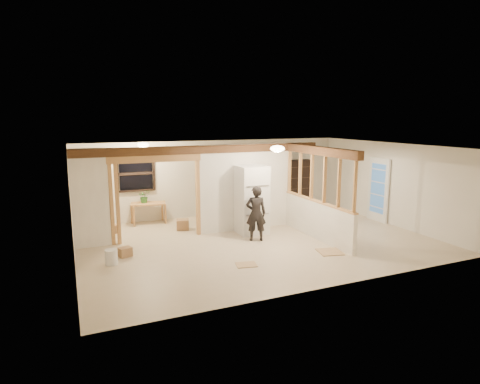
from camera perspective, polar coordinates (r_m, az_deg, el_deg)
name	(u,v)px	position (r m, az deg, el deg)	size (l,w,h in m)	color
floor	(257,241)	(10.79, 2.43, -6.96)	(9.00, 6.50, 0.01)	#C5AF93
ceiling	(258,147)	(10.32, 2.54, 6.44)	(9.00, 6.50, 0.01)	white
wall_back	(215,178)	(13.44, -3.54, 2.00)	(9.00, 0.01, 2.50)	silver
wall_front	(332,225)	(7.76, 12.99, -4.54)	(9.00, 0.01, 2.50)	silver
wall_left	(71,210)	(9.48, -22.87, -2.39)	(0.01, 6.50, 2.50)	silver
wall_right	(390,184)	(13.06, 20.58, 1.10)	(0.01, 6.50, 2.50)	silver
partition_left_stub	(90,199)	(10.66, -20.54, -0.88)	(0.90, 0.12, 2.50)	white
partition_center	(246,187)	(11.64, 0.81, 0.70)	(2.80, 0.12, 2.50)	white
doorway_frame	(156,199)	(10.88, -11.80, -1.01)	(2.46, 0.14, 2.20)	tan
header_beam_back	(206,149)	(11.06, -4.90, 6.06)	(7.00, 0.18, 0.22)	brown
header_beam_right	(319,151)	(10.79, 11.19, 5.78)	(0.18, 3.30, 0.22)	brown
pony_wall	(317,220)	(11.09, 10.84, -3.94)	(0.12, 3.20, 1.00)	white
stud_partition	(318,178)	(10.87, 11.05, 2.00)	(0.14, 3.20, 1.32)	tan
window_back	(136,174)	(12.69, -14.56, 2.55)	(1.12, 0.10, 1.10)	black
french_door	(378,190)	(13.33, 19.08, 0.28)	(0.12, 0.86, 2.00)	white
ceiling_dome_main	(277,149)	(10.01, 5.34, 6.16)	(0.36, 0.36, 0.16)	#FFEABF
ceiling_dome_util	(143,145)	(11.76, -13.62, 6.55)	(0.32, 0.32, 0.14)	#FFEABF
hanging_bulb	(167,157)	(11.20, -10.41, 4.95)	(0.07, 0.07, 0.07)	#FFD88C
refrigerator	(252,200)	(11.29, 1.67, -1.10)	(0.79, 0.77, 1.92)	white
woman	(256,213)	(10.62, 2.28, -3.07)	(0.54, 0.35, 1.48)	black
work_table	(149,213)	(12.73, -12.87, -2.95)	(1.04, 0.52, 0.66)	tan
potted_plant	(144,196)	(12.65, -13.47, -0.60)	(0.37, 0.32, 0.41)	#215420
shop_vac	(85,229)	(11.54, -21.17, -4.90)	(0.47, 0.47, 0.61)	#930A0A
bookshelf	(299,184)	(14.65, 8.34, 1.14)	(0.88, 0.29, 1.75)	black
bucket	(111,257)	(9.48, -17.82, -8.80)	(0.28, 0.28, 0.35)	white
box_util_a	(183,225)	(11.90, -8.15, -4.61)	(0.35, 0.30, 0.30)	#9C734B
box_util_b	(113,229)	(11.98, -17.59, -5.04)	(0.26, 0.26, 0.24)	#9C734B
box_front	(125,252)	(9.94, -16.01, -8.20)	(0.28, 0.23, 0.23)	#9C734B
floor_panel_near	(330,252)	(10.13, 12.65, -8.30)	(0.56, 0.56, 0.02)	tan
floor_panel_far	(246,265)	(9.08, 0.90, -10.29)	(0.45, 0.36, 0.01)	tan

